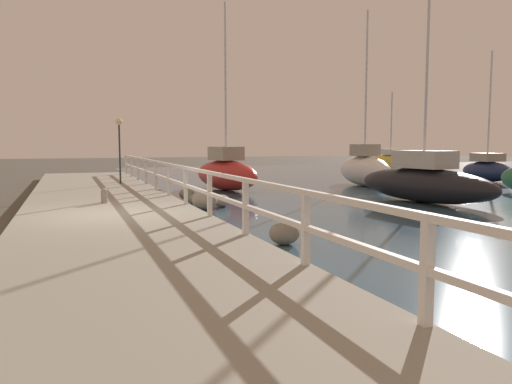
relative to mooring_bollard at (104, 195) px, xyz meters
The scene contains 15 objects.
ground_plane 2.36m from the mooring_bollard, 89.05° to the right, with size 120.00×120.00×0.00m, color #4C473D.
dock_walkway 2.33m from the mooring_bollard, 89.05° to the right, with size 4.36×36.00×0.32m.
railing 3.16m from the mooring_bollard, 47.33° to the right, with size 0.10×32.50×1.05m.
boulder_far_strip 3.63m from the mooring_bollard, ahead, with size 0.52×0.47×0.39m.
boulder_near_dock 6.49m from the mooring_bollard, 62.01° to the right, with size 0.62×0.56×0.46m.
boulder_mid_strip 4.12m from the mooring_bollard, 42.79° to the left, with size 0.54×0.49×0.41m.
boulder_water_edge 3.47m from the mooring_bollard, 29.20° to the left, with size 0.40×0.36×0.30m.
boulder_upstream 2.93m from the mooring_bollard, ahead, with size 0.77×0.69×0.58m.
mooring_bollard is the anchor object (origin of this frame).
dock_lamp 7.21m from the mooring_bollard, 80.76° to the left, with size 0.29×0.29×2.74m.
sailboat_yellow 22.77m from the mooring_bollard, 34.13° to the left, with size 0.96×5.17×5.34m.
sailboat_red 7.97m from the mooring_bollard, 47.02° to the left, with size 2.37×4.79×7.89m.
sailboat_black 10.43m from the mooring_bollard, ahead, with size 2.24×6.10×7.96m.
sailboat_white 13.45m from the mooring_bollard, 24.64° to the left, with size 1.87×4.54×8.11m.
sailboat_navy 20.48m from the mooring_bollard, 15.74° to the left, with size 2.14×3.70×6.76m.
Camera 1 is at (-0.98, -12.36, 2.00)m, focal length 35.00 mm.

